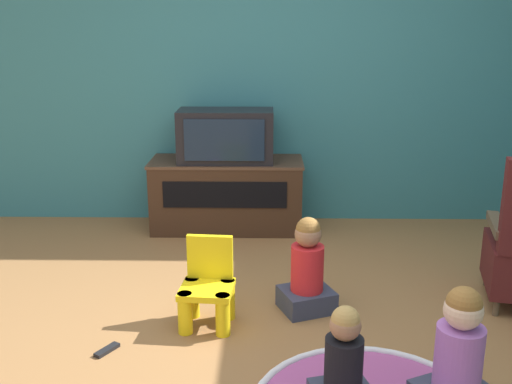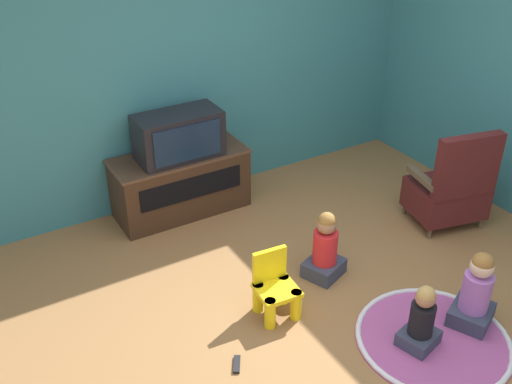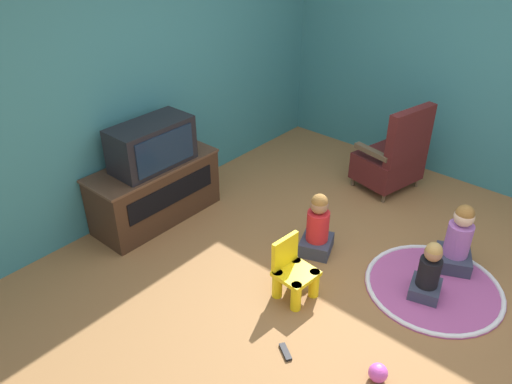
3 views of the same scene
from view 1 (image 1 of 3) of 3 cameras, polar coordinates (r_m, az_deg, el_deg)
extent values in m
plane|color=olive|center=(3.25, 1.67, -15.14)|extent=(30.00, 30.00, 0.00)
cube|color=teal|center=(5.12, -1.95, 12.27)|extent=(5.40, 0.12, 2.70)
cube|color=#382316|center=(4.98, -2.79, -0.24)|extent=(1.22, 0.50, 0.59)
cube|color=#503626|center=(4.91, -2.83, 2.91)|extent=(1.25, 0.51, 0.02)
cube|color=black|center=(4.72, -3.00, -0.27)|extent=(0.98, 0.01, 0.21)
cube|color=black|center=(4.83, -2.89, 5.38)|extent=(0.76, 0.37, 0.42)
cube|color=#142338|center=(4.64, -3.05, 4.95)|extent=(0.62, 0.02, 0.33)
cylinder|color=brown|center=(4.25, 21.12, -7.69)|extent=(0.04, 0.04, 0.10)
cylinder|color=brown|center=(3.86, 21.88, -10.18)|extent=(0.04, 0.04, 0.10)
cube|color=brown|center=(3.90, 21.96, -2.93)|extent=(0.16, 0.43, 0.05)
cylinder|color=yellow|center=(3.40, -6.77, -11.39)|extent=(0.08, 0.08, 0.24)
cylinder|color=yellow|center=(3.36, -3.18, -11.62)|extent=(0.08, 0.08, 0.24)
cylinder|color=yellow|center=(3.57, -6.09, -9.97)|extent=(0.08, 0.08, 0.24)
cylinder|color=yellow|center=(3.54, -2.68, -10.16)|extent=(0.08, 0.08, 0.24)
cube|color=yellow|center=(3.42, -4.72, -9.24)|extent=(0.32, 0.30, 0.04)
cube|color=yellow|center=(3.48, -4.41, -6.18)|extent=(0.27, 0.06, 0.26)
cylinder|color=black|center=(2.75, 8.34, -15.88)|extent=(0.17, 0.17, 0.24)
sphere|color=#9E7051|center=(2.65, 8.51, -12.44)|extent=(0.14, 0.14, 0.14)
sphere|color=tan|center=(2.64, 8.53, -11.98)|extent=(0.13, 0.13, 0.13)
cylinder|color=#A566BF|center=(2.80, 18.72, -14.74)|extent=(0.20, 0.20, 0.29)
sphere|color=beige|center=(2.70, 19.15, -10.61)|extent=(0.17, 0.17, 0.17)
sphere|color=olive|center=(2.69, 19.20, -10.05)|extent=(0.15, 0.15, 0.15)
cube|color=#33384C|center=(3.67, 4.83, -10.17)|extent=(0.37, 0.35, 0.13)
cylinder|color=red|center=(3.58, 4.90, -7.23)|extent=(0.20, 0.20, 0.28)
sphere|color=#9E7051|center=(3.50, 4.98, -4.00)|extent=(0.16, 0.16, 0.16)
sphere|color=olive|center=(3.50, 5.00, -3.58)|extent=(0.15, 0.15, 0.15)
cube|color=black|center=(3.35, -14.00, -14.39)|extent=(0.12, 0.15, 0.02)
camera|label=2|loc=(2.58, -92.47, 32.25)|focal=42.00mm
camera|label=3|loc=(3.28, -68.40, 26.03)|focal=35.00mm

